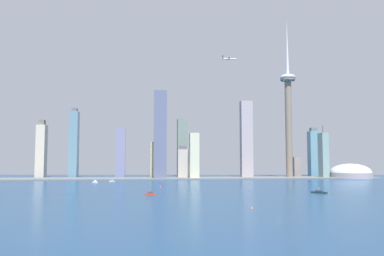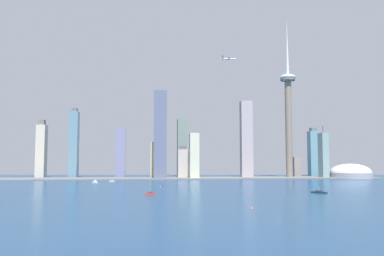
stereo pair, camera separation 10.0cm
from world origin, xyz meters
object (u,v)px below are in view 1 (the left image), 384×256
at_px(channel_buoy_0, 160,186).
at_px(skyscraper_7, 314,153).
at_px(skyscraper_0, 194,156).
at_px(skyscraper_8, 323,155).
at_px(skyscraper_1, 182,148).
at_px(boat_3, 112,181).
at_px(skyscraper_2, 296,167).
at_px(skyscraper_3, 74,144).
at_px(skyscraper_4, 246,139).
at_px(skyscraper_9, 41,150).
at_px(boat_4, 319,192).
at_px(channel_buoy_1, 252,207).
at_px(skyscraper_11, 160,135).
at_px(skyscraper_10, 120,153).
at_px(boat_0, 151,194).
at_px(airplane, 229,59).
at_px(observation_tower, 288,105).
at_px(boat_6, 95,182).
at_px(stadium_dome, 351,173).
at_px(skyscraper_5, 156,160).
at_px(skyscraper_6, 183,163).

bearing_deg(channel_buoy_0, skyscraper_7, 42.83).
distance_m(skyscraper_0, skyscraper_8, 272.11).
relative_size(skyscraper_1, boat_3, 11.38).
bearing_deg(skyscraper_2, boat_3, -155.98).
distance_m(skyscraper_3, skyscraper_4, 359.57).
relative_size(skyscraper_0, skyscraper_9, 0.75).
distance_m(skyscraper_3, skyscraper_7, 538.05).
height_order(skyscraper_0, boat_4, skyscraper_0).
xyz_separation_m(skyscraper_7, channel_buoy_1, (-301.87, -581.22, -52.55)).
distance_m(skyscraper_11, channel_buoy_0, 240.35).
bearing_deg(skyscraper_9, channel_buoy_1, -61.21).
distance_m(skyscraper_0, skyscraper_3, 253.33).
height_order(skyscraper_4, skyscraper_10, skyscraper_4).
bearing_deg(skyscraper_3, skyscraper_11, -21.69).
height_order(skyscraper_10, boat_0, skyscraper_10).
bearing_deg(boat_0, boat_3, -77.01).
bearing_deg(skyscraper_8, airplane, -161.48).
bearing_deg(skyscraper_7, skyscraper_11, -162.41).
xyz_separation_m(skyscraper_1, skyscraper_7, (307.68, 4.90, -11.01)).
xyz_separation_m(observation_tower, boat_6, (-380.06, -136.47, -151.67)).
xyz_separation_m(skyscraper_1, boat_4, (118.41, -446.30, -63.19)).
bearing_deg(boat_0, stadium_dome, -140.84).
relative_size(skyscraper_11, channel_buoy_0, 58.83).
relative_size(stadium_dome, skyscraper_5, 1.14).
bearing_deg(skyscraper_11, skyscraper_10, 129.30).
height_order(skyscraper_0, skyscraper_8, skyscraper_8).
bearing_deg(skyscraper_5, observation_tower, -7.18).
distance_m(skyscraper_8, airplane, 287.37).
bearing_deg(boat_4, channel_buoy_1, -78.76).
bearing_deg(skyscraper_2, boat_4, -107.92).
height_order(skyscraper_4, boat_3, skyscraper_4).
relative_size(skyscraper_4, boat_0, 13.59).
bearing_deg(skyscraper_9, skyscraper_1, 5.26).
xyz_separation_m(skyscraper_1, skyscraper_10, (-134.84, -8.13, -11.34)).
bearing_deg(observation_tower, skyscraper_5, 172.82).
relative_size(skyscraper_8, skyscraper_10, 1.03).
bearing_deg(skyscraper_11, skyscraper_4, 13.35).
xyz_separation_m(observation_tower, skyscraper_6, (-223.29, -0.89, -122.82)).
xyz_separation_m(observation_tower, skyscraper_10, (-353.53, 68.59, -100.30)).
relative_size(skyscraper_1, skyscraper_3, 0.89).
xyz_separation_m(skyscraper_9, channel_buoy_1, (301.76, -549.05, -56.12)).
bearing_deg(skyscraper_2, skyscraper_10, -179.73).
bearing_deg(skyscraper_11, skyscraper_2, 18.20).
relative_size(skyscraper_3, airplane, 5.06).
height_order(skyscraper_7, skyscraper_9, skyscraper_9).
bearing_deg(boat_6, skyscraper_10, -49.64).
relative_size(skyscraper_4, airplane, 5.66).
bearing_deg(skyscraper_7, stadium_dome, -74.25).
bearing_deg(skyscraper_6, skyscraper_0, -55.10).
relative_size(skyscraper_1, skyscraper_4, 0.80).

